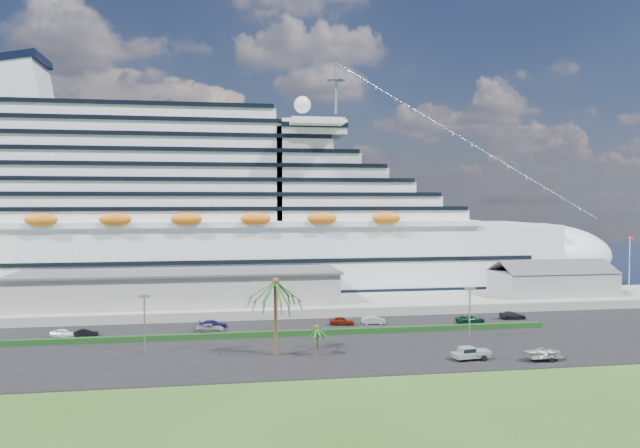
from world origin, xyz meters
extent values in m
plane|color=#304C19|center=(0.00, 0.00, 0.00)|extent=(420.00, 420.00, 0.00)
cube|color=black|center=(0.00, 11.00, 0.06)|extent=(140.00, 38.00, 0.12)
cube|color=gray|center=(0.00, 40.00, 0.90)|extent=(240.00, 20.00, 1.80)
cube|color=black|center=(0.00, 130.00, 0.01)|extent=(420.00, 160.00, 0.02)
cube|color=silver|center=(-20.00, 64.00, 8.00)|extent=(160.00, 30.00, 16.00)
ellipsoid|color=silver|center=(60.00, 64.00, 8.00)|extent=(40.00, 30.00, 16.00)
cube|color=black|center=(-20.00, 64.00, 1.20)|extent=(164.00, 30.60, 2.40)
cube|color=silver|center=(-32.00, 64.00, 29.60)|extent=(128.00, 26.00, 24.80)
cube|color=silver|center=(2.80, 64.00, 37.40)|extent=(14.00, 38.00, 3.20)
cube|color=silver|center=(-60.00, 64.00, 47.00)|extent=(11.58, 14.00, 11.58)
cylinder|color=gray|center=(10.00, 64.00, 48.00)|extent=(0.70, 0.70, 12.00)
ellipsoid|color=orange|center=(-24.00, 48.20, 17.80)|extent=(90.00, 2.40, 2.60)
ellipsoid|color=orange|center=(-24.00, 79.80, 17.80)|extent=(90.00, 2.40, 2.60)
cube|color=black|center=(-20.00, 64.00, 8.80)|extent=(144.00, 30.40, 0.90)
cube|color=gray|center=(-25.00, 40.00, 4.80)|extent=(60.00, 14.00, 6.00)
cube|color=#4C4C54|center=(-25.00, 40.00, 7.90)|extent=(61.00, 15.00, 0.40)
cube|color=gray|center=(52.00, 40.00, 4.20)|extent=(24.00, 12.00, 4.80)
cube|color=#4C4C54|center=(52.00, 37.00, 7.80)|extent=(24.00, 6.31, 2.74)
cube|color=#4C4C54|center=(52.00, 43.00, 7.80)|extent=(24.00, 6.31, 2.74)
cylinder|color=silver|center=(70.00, 40.00, 7.80)|extent=(0.16, 0.16, 12.00)
cube|color=red|center=(70.50, 40.00, 13.40)|extent=(1.00, 0.04, 0.70)
cube|color=black|center=(-8.00, 16.00, 0.57)|extent=(88.00, 1.10, 0.90)
cylinder|color=gray|center=(-28.00, 8.00, 4.12)|extent=(0.24, 0.24, 8.00)
cube|color=gray|center=(-28.00, 8.00, 8.22)|extent=(1.60, 0.35, 0.35)
cylinder|color=gray|center=(20.00, 8.00, 4.12)|extent=(0.24, 0.24, 8.00)
cube|color=gray|center=(20.00, 8.00, 8.22)|extent=(1.60, 0.35, 0.35)
cylinder|color=#47301E|center=(-10.00, 4.00, 5.25)|extent=(0.54, 0.54, 10.50)
sphere|color=#47301E|center=(-10.00, 4.00, 10.50)|extent=(0.98, 0.98, 0.98)
cylinder|color=#47301E|center=(-4.50, 2.50, 2.10)|extent=(0.35, 0.35, 4.20)
sphere|color=#47301E|center=(-4.50, 2.50, 4.20)|extent=(0.73, 0.73, 0.73)
imported|color=white|center=(-41.87, 20.92, 0.79)|extent=(4.21, 2.63, 1.34)
imported|color=black|center=(-38.44, 21.12, 0.74)|extent=(3.90, 1.80, 1.24)
imported|color=gray|center=(-19.09, 21.18, 0.76)|extent=(4.82, 2.61, 1.28)
imported|color=#171650|center=(-18.68, 24.21, 0.81)|extent=(4.91, 2.38, 1.38)
imported|color=#631B0D|center=(3.26, 23.25, 0.85)|extent=(4.60, 2.75, 1.47)
imported|color=#A9AAB0|center=(8.85, 23.20, 0.81)|extent=(4.33, 2.01, 1.38)
imported|color=#0E3923|center=(25.77, 21.17, 0.83)|extent=(5.36, 3.01, 1.41)
imported|color=black|center=(34.82, 23.54, 0.82)|extent=(4.96, 2.40, 1.39)
cylinder|color=black|center=(14.00, -3.57, 0.49)|extent=(0.76, 0.34, 0.73)
cylinder|color=black|center=(14.00, -1.83, 0.49)|extent=(0.76, 0.34, 0.73)
cylinder|color=black|center=(17.21, -3.57, 0.49)|extent=(0.76, 0.34, 0.73)
cylinder|color=black|center=(17.21, -1.83, 0.49)|extent=(0.76, 0.34, 0.73)
cube|color=#B1B3B9|center=(15.74, -2.70, 0.81)|extent=(5.13, 2.40, 0.64)
cube|color=#B1B3B9|center=(17.07, -2.70, 1.17)|extent=(2.39, 2.03, 0.50)
cube|color=#B1B3B9|center=(15.10, -2.70, 1.45)|extent=(2.20, 1.96, 0.87)
cube|color=black|center=(15.10, -2.70, 1.54)|extent=(2.03, 1.99, 0.50)
cube|color=#B1B3B9|center=(13.63, -2.70, 0.99)|extent=(1.02, 1.82, 0.32)
cube|color=gray|center=(25.27, -4.83, 0.69)|extent=(4.85, 1.93, 0.13)
cylinder|color=gray|center=(23.08, -4.83, 0.69)|extent=(2.29, 0.16, 0.08)
cylinder|color=black|center=(25.69, -5.77, 0.45)|extent=(0.67, 0.25, 0.67)
cylinder|color=black|center=(25.69, -3.90, 0.45)|extent=(0.67, 0.25, 0.67)
imported|color=silver|center=(25.27, -4.83, 1.30)|extent=(5.40, 3.94, 1.09)
camera|label=1|loc=(-17.99, -81.29, 21.56)|focal=35.00mm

